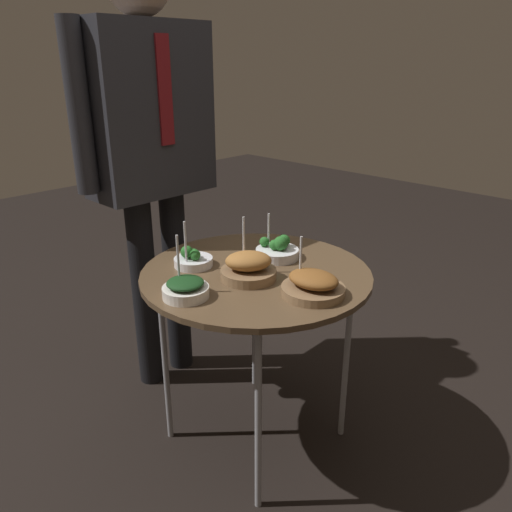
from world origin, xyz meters
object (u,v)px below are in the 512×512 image
bowl_broccoli_center (277,250)px  bowl_broccoli_mid_right (193,259)px  waiter_figure (149,133)px  serving_cart (256,283)px  bowl_roast_far_rim (313,285)px  bowl_roast_front_right (248,268)px  bowl_spinach_near_rim (186,289)px

bowl_broccoli_center → bowl_broccoli_mid_right: bearing=148.3°
waiter_figure → serving_cart: bearing=-92.1°
bowl_roast_far_rim → bowl_broccoli_center: bearing=61.5°
serving_cart → bowl_broccoli_center: (0.13, 0.03, 0.07)m
bowl_roast_front_right → bowl_broccoli_mid_right: bearing=105.2°
bowl_roast_front_right → bowl_roast_far_rim: bearing=-77.3°
bowl_roast_front_right → bowl_spinach_near_rim: bearing=169.7°
bowl_broccoli_center → bowl_spinach_near_rim: bearing=-178.4°
serving_cart → bowl_roast_far_rim: bowl_roast_far_rim is taller
bowl_broccoli_mid_right → waiter_figure: size_ratio=0.10×
serving_cart → bowl_roast_front_right: (-0.06, -0.02, 0.08)m
bowl_spinach_near_rim → serving_cart: bearing=-3.1°
serving_cart → bowl_spinach_near_rim: (-0.27, 0.01, 0.07)m
serving_cart → bowl_spinach_near_rim: 0.27m
serving_cart → bowl_roast_front_right: 0.10m
bowl_broccoli_center → bowl_roast_front_right: size_ratio=0.81×
bowl_roast_front_right → bowl_roast_far_rim: bowl_roast_front_right is taller
bowl_roast_front_right → bowl_broccoli_mid_right: bowl_roast_front_right is taller
bowl_broccoli_center → bowl_spinach_near_rim: (-0.39, -0.01, -0.00)m
bowl_roast_far_rim → bowl_broccoli_mid_right: size_ratio=1.14×
bowl_broccoli_mid_right → bowl_spinach_near_rim: bowl_spinach_near_rim is taller
bowl_spinach_near_rim → bowl_roast_front_right: bearing=-10.3°
bowl_roast_front_right → waiter_figure: 0.67m
serving_cart → bowl_spinach_near_rim: bearing=176.9°
bowl_broccoli_center → bowl_roast_far_rim: bowl_roast_far_rim is taller
bowl_roast_far_rim → waiter_figure: (0.03, 0.78, 0.34)m
serving_cart → waiter_figure: (0.02, 0.55, 0.41)m
bowl_broccoli_mid_right → waiter_figure: waiter_figure is taller
bowl_broccoli_center → waiter_figure: waiter_figure is taller
serving_cart → bowl_broccoli_center: 0.15m
bowl_broccoli_center → bowl_broccoli_mid_right: (-0.24, 0.15, -0.00)m
bowl_roast_far_rim → bowl_spinach_near_rim: bearing=136.2°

